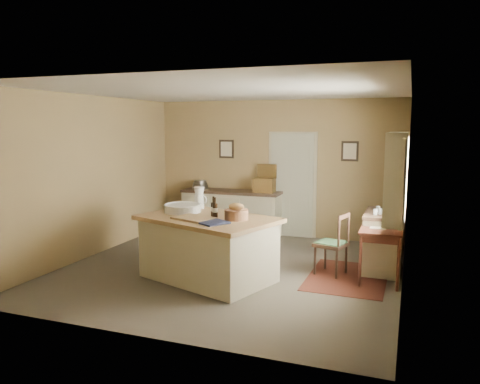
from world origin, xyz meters
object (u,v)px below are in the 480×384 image
at_px(writing_desk, 382,234).
at_px(shelving_unit, 397,199).
at_px(work_island, 208,246).
at_px(desk_chair, 331,244).
at_px(right_cabinet, 383,241).
at_px(sideboard, 232,211).

xyz_separation_m(writing_desk, shelving_unit, (0.15, 1.72, 0.26)).
distance_m(work_island, writing_desk, 2.49).
relative_size(work_island, desk_chair, 2.39).
relative_size(desk_chair, shelving_unit, 0.48).
distance_m(work_island, desk_chair, 1.82).
bearing_deg(work_island, desk_chair, 45.42).
height_order(desk_chair, right_cabinet, right_cabinet).
bearing_deg(writing_desk, right_cabinet, 90.02).
relative_size(writing_desk, shelving_unit, 0.50).
distance_m(writing_desk, right_cabinet, 0.52).
xyz_separation_m(desk_chair, right_cabinet, (0.71, 0.47, 0.00)).
relative_size(writing_desk, right_cabinet, 0.93).
bearing_deg(work_island, shelving_unit, 64.17).
bearing_deg(right_cabinet, shelving_unit, 83.12).
bearing_deg(writing_desk, work_island, -160.76).
xyz_separation_m(sideboard, right_cabinet, (3.03, -1.44, -0.02)).
relative_size(sideboard, shelving_unit, 1.08).
height_order(work_island, sideboard, work_island).
bearing_deg(right_cabinet, sideboard, 154.52).
relative_size(writing_desk, desk_chair, 1.03).
height_order(writing_desk, shelving_unit, shelving_unit).
xyz_separation_m(work_island, sideboard, (-0.69, 2.73, -0.00)).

